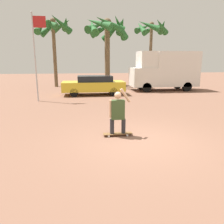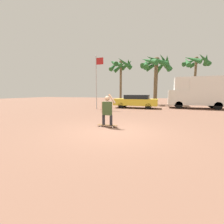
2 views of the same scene
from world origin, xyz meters
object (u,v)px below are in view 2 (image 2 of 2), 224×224
at_px(camper_van, 198,92).
at_px(parked_car_yellow, 136,101).
at_px(palm_tree_far_left, 121,66).
at_px(palm_tree_center_background, 156,65).
at_px(skateboard, 107,125).
at_px(palm_tree_near_van, 196,63).
at_px(flagpole, 97,78).
at_px(person_skateboarder, 107,109).

xyz_separation_m(camper_van, parked_car_yellow, (-6.25, -1.75, -0.99)).
bearing_deg(palm_tree_far_left, palm_tree_center_background, -3.22).
height_order(skateboard, parked_car_yellow, parked_car_yellow).
relative_size(camper_van, palm_tree_far_left, 0.84).
height_order(camper_van, palm_tree_near_van, palm_tree_near_van).
height_order(parked_car_yellow, palm_tree_center_background, palm_tree_center_background).
distance_m(palm_tree_center_background, flagpole, 9.69).
bearing_deg(palm_tree_near_van, flagpole, -135.36).
xyz_separation_m(skateboard, palm_tree_far_left, (-3.60, 15.31, 5.52)).
relative_size(palm_tree_near_van, palm_tree_far_left, 1.04).
height_order(skateboard, palm_tree_far_left, palm_tree_far_left).
distance_m(parked_car_yellow, palm_tree_center_background, 7.46).
relative_size(camper_van, parked_car_yellow, 1.23).
height_order(parked_car_yellow, flagpole, flagpole).
distance_m(skateboard, palm_tree_center_background, 16.01).
relative_size(skateboard, palm_tree_far_left, 0.15).
distance_m(skateboard, flagpole, 8.73).
xyz_separation_m(skateboard, camper_van, (6.04, 11.20, 1.67)).
bearing_deg(skateboard, palm_tree_near_van, 69.05).
height_order(skateboard, person_skateboarder, person_skateboarder).
bearing_deg(person_skateboarder, palm_tree_far_left, 103.22).
distance_m(skateboard, palm_tree_near_van, 19.83).
bearing_deg(camper_van, person_skateboarder, -118.34).
bearing_deg(flagpole, camper_van, 21.83).
xyz_separation_m(person_skateboarder, parked_car_yellow, (-0.21, 9.45, -0.12)).
xyz_separation_m(camper_van, palm_tree_near_van, (0.74, 6.52, 4.11)).
xyz_separation_m(camper_van, palm_tree_center_background, (-4.55, 3.82, 3.67)).
distance_m(person_skateboarder, parked_car_yellow, 9.45).
relative_size(person_skateboarder, camper_van, 0.27).
bearing_deg(skateboard, flagpole, 117.69).
bearing_deg(camper_van, palm_tree_near_van, 83.49).
distance_m(person_skateboarder, palm_tree_far_left, 16.42).
distance_m(palm_tree_near_van, flagpole, 15.14).
xyz_separation_m(palm_tree_center_background, palm_tree_far_left, (-5.09, 0.29, 0.18)).
bearing_deg(palm_tree_near_van, camper_van, -96.51).
xyz_separation_m(skateboard, palm_tree_center_background, (1.49, 15.02, 5.34)).
height_order(palm_tree_center_background, flagpole, palm_tree_center_background).
bearing_deg(flagpole, skateboard, -62.31).
bearing_deg(parked_car_yellow, palm_tree_near_van, 49.76).
distance_m(person_skateboarder, palm_tree_near_van, 19.61).
height_order(palm_tree_near_van, palm_tree_far_left, palm_tree_near_van).
bearing_deg(parked_car_yellow, person_skateboarder, -88.72).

